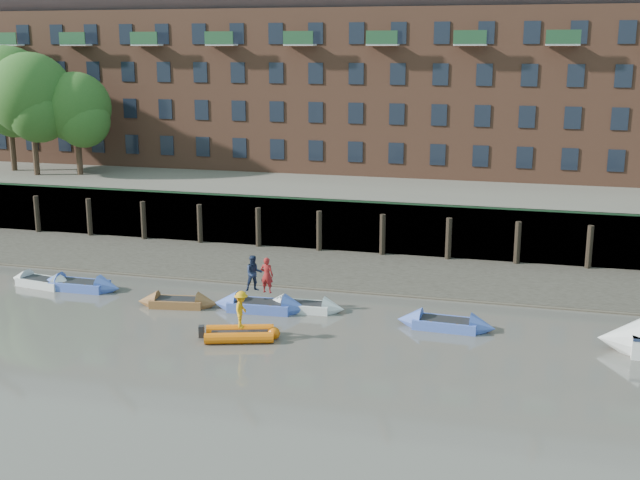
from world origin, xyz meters
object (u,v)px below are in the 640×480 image
(rowboat_4, at_px, (303,307))
(rib_tender, at_px, (243,334))
(rowboat_1, at_px, (80,285))
(person_rib_crew, at_px, (241,310))
(rowboat_3, at_px, (261,306))
(person_rower_a, at_px, (267,275))
(person_rower_b, at_px, (254,273))
(rowboat_0, at_px, (42,282))
(rowboat_2, at_px, (178,302))
(rowboat_6, at_px, (446,324))

(rowboat_4, xyz_separation_m, rib_tender, (-1.49, -4.41, 0.04))
(rowboat_1, height_order, rib_tender, rowboat_1)
(rowboat_4, xyz_separation_m, person_rib_crew, (-1.53, -4.41, 1.15))
(rowboat_3, xyz_separation_m, person_rower_a, (0.32, 0.08, 1.56))
(rowboat_1, relative_size, person_rower_b, 2.59)
(person_rower_b, height_order, person_rib_crew, person_rower_b)
(rowboat_0, bearing_deg, rowboat_1, 8.32)
(person_rower_b, bearing_deg, person_rib_crew, -108.32)
(rowboat_3, relative_size, rib_tender, 1.43)
(rowboat_1, distance_m, rib_tender, 11.85)
(rowboat_4, height_order, person_rib_crew, person_rib_crew)
(rib_tender, relative_size, person_rower_a, 1.91)
(person_rib_crew, bearing_deg, rowboat_3, 0.79)
(rowboat_1, height_order, rowboat_4, rowboat_1)
(rowboat_3, bearing_deg, person_rib_crew, -86.15)
(rowboat_0, distance_m, rowboat_2, 8.57)
(rowboat_3, distance_m, rib_tender, 3.93)
(rowboat_4, height_order, person_rower_a, person_rower_a)
(rowboat_3, height_order, person_rib_crew, person_rib_crew)
(rowboat_0, xyz_separation_m, rowboat_2, (8.47, -1.32, -0.01))
(rowboat_6, relative_size, person_rower_a, 2.58)
(rowboat_0, bearing_deg, rowboat_4, 8.15)
(rowboat_6, xyz_separation_m, person_rib_crew, (-8.48, -3.66, 1.13))
(rowboat_1, bearing_deg, rowboat_0, 178.43)
(rowboat_0, xyz_separation_m, rowboat_3, (12.64, -0.87, 0.03))
(rowboat_1, xyz_separation_m, rib_tender, (10.87, -4.71, 0.01))
(rowboat_2, height_order, person_rib_crew, person_rib_crew)
(rowboat_2, height_order, rowboat_6, rowboat_6)
(rowboat_0, distance_m, rib_tender, 13.99)
(rowboat_4, distance_m, person_rower_a, 2.36)
(rowboat_0, distance_m, person_rower_b, 12.38)
(person_rower_b, bearing_deg, rowboat_6, -32.89)
(person_rower_a, xyz_separation_m, person_rower_b, (-0.70, 0.11, 0.01))
(rowboat_0, bearing_deg, rib_tender, -10.37)
(rowboat_2, bearing_deg, person_rower_b, 0.85)
(rowboat_3, distance_m, person_rower_a, 1.59)
(rowboat_3, bearing_deg, person_rower_a, 10.89)
(rowboat_2, xyz_separation_m, rowboat_6, (13.13, 0.21, 0.02))
(rowboat_3, distance_m, rowboat_4, 2.08)
(rowboat_4, height_order, rowboat_6, rowboat_6)
(rowboat_4, bearing_deg, rowboat_2, -174.14)
(rowboat_6, height_order, person_rower_a, person_rower_a)
(rowboat_2, bearing_deg, rowboat_3, -2.55)
(rowboat_2, relative_size, person_rower_b, 2.35)
(rowboat_1, xyz_separation_m, person_rib_crew, (10.84, -4.71, 1.12))
(rowboat_3, height_order, rowboat_4, rowboat_3)
(rib_tender, xyz_separation_m, person_rower_b, (-0.90, 4.08, 1.56))
(person_rower_b, bearing_deg, rowboat_3, -56.74)
(rowboat_3, relative_size, rowboat_6, 1.06)
(rowboat_0, height_order, person_rib_crew, person_rib_crew)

